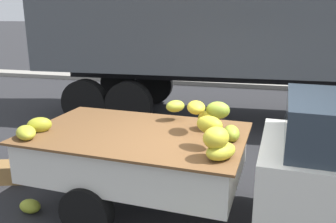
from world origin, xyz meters
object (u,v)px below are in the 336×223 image
(pickup_truck, at_px, (294,167))
(produce_crate, at_px, (11,172))
(fallen_banana_bunch_near_tailgate, at_px, (30,206))
(semi_trailer, at_px, (292,14))

(pickup_truck, distance_m, produce_crate, 4.22)
(fallen_banana_bunch_near_tailgate, height_order, produce_crate, produce_crate)
(pickup_truck, xyz_separation_m, produce_crate, (-4.14, 0.38, -0.73))
(pickup_truck, xyz_separation_m, fallen_banana_bunch_near_tailgate, (-3.28, -0.35, -0.79))
(semi_trailer, distance_m, fallen_banana_bunch_near_tailgate, 6.66)
(pickup_truck, xyz_separation_m, semi_trailer, (0.19, 4.78, 1.66))
(semi_trailer, xyz_separation_m, produce_crate, (-4.33, -4.39, -2.40))
(pickup_truck, relative_size, fallen_banana_bunch_near_tailgate, 16.83)
(semi_trailer, relative_size, produce_crate, 23.28)
(pickup_truck, bearing_deg, produce_crate, 178.62)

